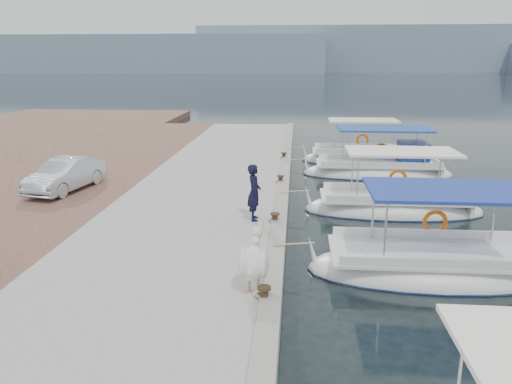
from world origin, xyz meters
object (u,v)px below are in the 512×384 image
at_px(pelican, 254,261).
at_px(fisherman, 254,192).
at_px(fishing_caique_d, 380,171).
at_px(parked_car, 66,175).
at_px(fishing_caique_c, 393,209).
at_px(fishing_caique_b, 432,269).
at_px(fishing_caique_e, 358,159).

relative_size(pelican, fisherman, 0.95).
xyz_separation_m(fishing_caique_d, parked_car, (-12.49, -5.67, 0.91)).
bearing_deg(fishing_caique_c, fishing_caique_b, -89.75).
relative_size(fishing_caique_e, fisherman, 3.41).
xyz_separation_m(fishing_caique_b, fishing_caique_c, (-0.02, 5.26, 0.00)).
height_order(fishing_caique_d, parked_car, fishing_caique_d).
height_order(pelican, fisherman, fisherman).
xyz_separation_m(fishing_caique_e, fisherman, (-4.55, -11.82, 1.24)).
bearing_deg(fisherman, parked_car, 60.68).
bearing_deg(pelican, fishing_caique_d, 70.49).
xyz_separation_m(fishing_caique_d, pelican, (-4.77, -13.45, 0.97)).
height_order(fishing_caique_b, parked_car, fishing_caique_b).
xyz_separation_m(fishing_caique_c, fishing_caique_e, (-0.17, 9.07, 0.00)).
relative_size(fishing_caique_c, pelican, 3.81).
relative_size(fishing_caique_d, pelican, 4.22).
relative_size(pelican, parked_car, 0.45).
bearing_deg(fishing_caique_d, fisherman, -120.90).
bearing_deg(fishing_caique_c, fishing_caique_e, 91.10).
height_order(fishing_caique_b, fishing_caique_c, same).
height_order(fishing_caique_b, fishing_caique_e, same).
height_order(fishing_caique_d, fishing_caique_e, same).
distance_m(fishing_caique_d, parked_car, 13.75).
bearing_deg(pelican, fishing_caique_c, 60.25).
relative_size(fishing_caique_b, fisherman, 3.64).
xyz_separation_m(fisherman, parked_car, (-7.32, 2.97, -0.27)).
xyz_separation_m(fishing_caique_d, fisherman, (-5.17, -8.64, 1.17)).
distance_m(fishing_caique_c, pelican, 8.77).
xyz_separation_m(fishing_caique_e, parked_car, (-11.87, -8.85, 0.97)).
relative_size(fishing_caique_c, fishing_caique_d, 0.90).
bearing_deg(fishing_caique_b, fishing_caique_d, 87.85).
xyz_separation_m(fishing_caique_b, parked_car, (-12.07, 5.48, 0.97)).
xyz_separation_m(fishing_caique_d, fishing_caique_e, (-0.62, 3.18, -0.07)).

